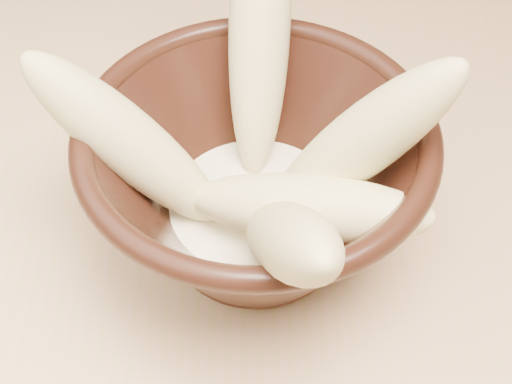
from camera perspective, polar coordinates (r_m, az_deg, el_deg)
The scene contains 8 objects.
table at distance 0.66m, azimuth 15.25°, elevation -2.70°, with size 1.20×0.80×0.75m.
bowl at distance 0.47m, azimuth 0.00°, elevation 0.83°, with size 0.23×0.23×0.12m.
milk_puddle at distance 0.49m, azimuth 0.00°, elevation -1.49°, with size 0.13×0.13×0.02m, color #F7EEC6.
banana_upright at distance 0.49m, azimuth 0.29°, elevation 13.40°, with size 0.04×0.04×0.21m, color tan.
banana_left at distance 0.45m, azimuth -10.14°, elevation 3.90°, with size 0.04×0.04×0.16m, color tan.
banana_right at distance 0.43m, azimuth 8.26°, elevation 3.81°, with size 0.04×0.04×0.17m, color tan.
banana_across at distance 0.44m, azimuth 3.99°, elevation -1.25°, with size 0.04×0.04×0.16m, color tan.
banana_front at distance 0.39m, azimuth 2.67°, elevation -3.90°, with size 0.04×0.04×0.18m, color tan.
Camera 1 is at (-0.18, -0.38, 1.18)m, focal length 50.00 mm.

